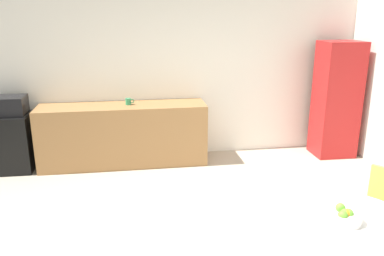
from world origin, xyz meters
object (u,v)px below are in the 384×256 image
locker_cabinet (336,100)px  fruit_bowl (345,216)px  microwave (8,106)px  round_table (340,240)px  mini_fridge (13,143)px  mug_white (128,101)px

locker_cabinet → fruit_bowl: bearing=-117.2°
microwave → round_table: microwave is taller
mini_fridge → locker_cabinet: size_ratio=0.46×
locker_cabinet → mug_white: locker_cabinet is taller
mini_fridge → round_table: (3.16, -3.31, 0.21)m
locker_cabinet → mini_fridge: bearing=178.8°
locker_cabinet → microwave: bearing=178.8°
fruit_bowl → locker_cabinet: bearing=62.8°
mini_fridge → locker_cabinet: (4.83, -0.10, 0.48)m
round_table → microwave: bearing=133.7°
round_table → mug_white: (-1.51, 3.32, 0.33)m
mini_fridge → locker_cabinet: locker_cabinet is taller
mini_fridge → microwave: 0.54m
locker_cabinet → mug_white: bearing=178.0°
round_table → mug_white: 3.66m
mini_fridge → mug_white: 1.74m
microwave → fruit_bowl: bearing=-45.7°
microwave → fruit_bowl: microwave is taller
locker_cabinet → round_table: bearing=-117.4°
microwave → fruit_bowl: 4.58m
microwave → fruit_bowl: (3.20, -3.28, -0.16)m
locker_cabinet → fruit_bowl: size_ratio=7.55×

